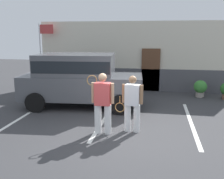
% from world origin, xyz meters
% --- Properties ---
extents(ground_plane, '(40.00, 40.00, 0.00)m').
position_xyz_m(ground_plane, '(0.00, 0.00, 0.00)').
color(ground_plane, '#38383A').
extents(parking_stripe_0, '(0.12, 4.40, 0.01)m').
position_xyz_m(parking_stripe_0, '(-3.49, 1.50, 0.00)').
color(parking_stripe_0, silver).
rests_on(parking_stripe_0, ground_plane).
extents(parking_stripe_1, '(0.12, 4.40, 0.01)m').
position_xyz_m(parking_stripe_1, '(-0.67, 1.50, 0.00)').
color(parking_stripe_1, silver).
rests_on(parking_stripe_1, ground_plane).
extents(parking_stripe_2, '(0.12, 4.40, 0.01)m').
position_xyz_m(parking_stripe_2, '(2.15, 1.50, 0.00)').
color(parking_stripe_2, silver).
rests_on(parking_stripe_2, ground_plane).
extents(house_frontage, '(9.99, 0.40, 3.42)m').
position_xyz_m(house_frontage, '(0.01, 6.24, 1.61)').
color(house_frontage, beige).
rests_on(house_frontage, ground_plane).
extents(parked_suv, '(4.74, 2.47, 2.05)m').
position_xyz_m(parked_suv, '(-1.94, 2.74, 1.15)').
color(parked_suv, '#4C4F54').
rests_on(parked_suv, ground_plane).
extents(tennis_player_man, '(0.78, 0.28, 1.74)m').
position_xyz_m(tennis_player_man, '(-0.46, 0.09, 0.91)').
color(tennis_player_man, white).
rests_on(tennis_player_man, ground_plane).
extents(tennis_player_woman, '(0.86, 0.30, 1.65)m').
position_xyz_m(tennis_player_woman, '(0.35, 0.38, 0.85)').
color(tennis_player_woman, white).
rests_on(tennis_player_woman, ground_plane).
extents(potted_plant_by_porch, '(0.58, 0.58, 0.76)m').
position_xyz_m(potted_plant_by_porch, '(2.96, 5.12, 0.42)').
color(potted_plant_by_porch, gray).
rests_on(potted_plant_by_porch, ground_plane).
extents(flag_pole, '(0.80, 0.11, 3.31)m').
position_xyz_m(flag_pole, '(-4.77, 5.77, 2.27)').
color(flag_pole, silver).
rests_on(flag_pole, ground_plane).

